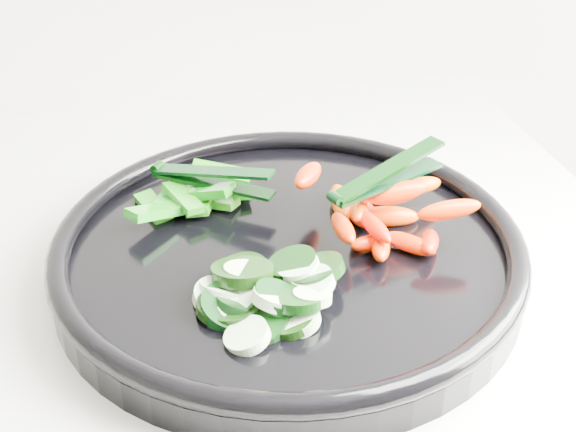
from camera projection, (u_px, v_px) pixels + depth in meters
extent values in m
cylinder|color=black|center=(288.00, 261.00, 0.64)|extent=(0.40, 0.40, 0.02)
torus|color=black|center=(288.00, 242.00, 0.63)|extent=(0.40, 0.40, 0.02)
cylinder|color=black|center=(259.00, 322.00, 0.55)|extent=(0.06, 0.06, 0.03)
cylinder|color=beige|center=(247.00, 336.00, 0.54)|extent=(0.04, 0.04, 0.02)
cylinder|color=black|center=(240.00, 305.00, 0.57)|extent=(0.05, 0.05, 0.02)
cylinder|color=#B6D2A8|center=(223.00, 291.00, 0.58)|extent=(0.05, 0.05, 0.03)
cylinder|color=black|center=(232.00, 307.00, 0.57)|extent=(0.06, 0.06, 0.03)
cylinder|color=beige|center=(216.00, 297.00, 0.57)|extent=(0.04, 0.04, 0.02)
cylinder|color=black|center=(289.00, 319.00, 0.55)|extent=(0.05, 0.05, 0.02)
cylinder|color=beige|center=(296.00, 318.00, 0.55)|extent=(0.05, 0.05, 0.02)
cylinder|color=black|center=(241.00, 276.00, 0.60)|extent=(0.06, 0.06, 0.02)
cylinder|color=beige|center=(248.00, 281.00, 0.59)|extent=(0.05, 0.05, 0.02)
cylinder|color=black|center=(235.00, 307.00, 0.57)|extent=(0.06, 0.06, 0.02)
cylinder|color=#DAEEBE|center=(239.00, 296.00, 0.58)|extent=(0.05, 0.05, 0.01)
cylinder|color=black|center=(222.00, 308.00, 0.56)|extent=(0.05, 0.05, 0.01)
cylinder|color=beige|center=(241.00, 308.00, 0.56)|extent=(0.04, 0.04, 0.02)
cylinder|color=black|center=(235.00, 303.00, 0.57)|extent=(0.04, 0.04, 0.02)
cylinder|color=#D8F2C1|center=(236.00, 302.00, 0.57)|extent=(0.04, 0.04, 0.02)
cylinder|color=black|center=(316.00, 271.00, 0.59)|extent=(0.06, 0.06, 0.03)
cylinder|color=#D2F5C4|center=(314.00, 283.00, 0.57)|extent=(0.04, 0.04, 0.02)
cylinder|color=black|center=(242.00, 272.00, 0.58)|extent=(0.06, 0.06, 0.02)
cylinder|color=#E7FBC9|center=(246.00, 273.00, 0.58)|extent=(0.05, 0.05, 0.02)
cylinder|color=black|center=(278.00, 298.00, 0.56)|extent=(0.05, 0.05, 0.02)
cylinder|color=#DBEDBD|center=(274.00, 299.00, 0.56)|extent=(0.04, 0.03, 0.02)
cylinder|color=black|center=(292.00, 264.00, 0.59)|extent=(0.04, 0.04, 0.02)
cylinder|color=#D7F2C1|center=(299.00, 269.00, 0.59)|extent=(0.04, 0.04, 0.02)
cylinder|color=black|center=(298.00, 299.00, 0.56)|extent=(0.04, 0.04, 0.02)
cylinder|color=beige|center=(312.00, 297.00, 0.56)|extent=(0.03, 0.04, 0.01)
ellipsoid|color=red|center=(373.00, 242.00, 0.63)|extent=(0.04, 0.02, 0.02)
ellipsoid|color=red|center=(410.00, 244.00, 0.63)|extent=(0.04, 0.04, 0.02)
ellipsoid|color=#FF2000|center=(360.00, 215.00, 0.66)|extent=(0.02, 0.05, 0.03)
ellipsoid|color=red|center=(429.00, 242.00, 0.63)|extent=(0.03, 0.05, 0.03)
ellipsoid|color=#FF4500|center=(367.00, 213.00, 0.66)|extent=(0.02, 0.04, 0.02)
ellipsoid|color=#F43000|center=(381.00, 248.00, 0.62)|extent=(0.03, 0.04, 0.02)
ellipsoid|color=#EB5000|center=(389.00, 216.00, 0.66)|extent=(0.06, 0.02, 0.03)
ellipsoid|color=#FF5C00|center=(379.00, 185.00, 0.70)|extent=(0.02, 0.04, 0.02)
ellipsoid|color=#E84D00|center=(341.00, 202.00, 0.68)|extent=(0.02, 0.05, 0.02)
ellipsoid|color=#F21F00|center=(343.00, 228.00, 0.62)|extent=(0.02, 0.05, 0.02)
ellipsoid|color=#EC4E00|center=(395.00, 184.00, 0.68)|extent=(0.02, 0.05, 0.03)
ellipsoid|color=#E85100|center=(360.00, 211.00, 0.64)|extent=(0.03, 0.04, 0.02)
ellipsoid|color=#FF1500|center=(375.00, 227.00, 0.62)|extent=(0.02, 0.05, 0.02)
ellipsoid|color=#FF6700|center=(421.00, 185.00, 0.68)|extent=(0.05, 0.03, 0.02)
ellipsoid|color=#E05100|center=(398.00, 193.00, 0.64)|extent=(0.05, 0.02, 0.03)
ellipsoid|color=#DA0B00|center=(308.00, 175.00, 0.66)|extent=(0.04, 0.05, 0.02)
ellipsoid|color=#EB3100|center=(381.00, 190.00, 0.64)|extent=(0.05, 0.02, 0.02)
ellipsoid|color=#FF3E00|center=(449.00, 210.00, 0.62)|extent=(0.05, 0.02, 0.02)
cube|color=#09620A|center=(202.00, 200.00, 0.69)|extent=(0.04, 0.06, 0.02)
cube|color=#1E6709|center=(219.00, 195.00, 0.70)|extent=(0.06, 0.04, 0.03)
cube|color=#0A720B|center=(237.00, 189.00, 0.71)|extent=(0.02, 0.05, 0.02)
cube|color=#27710A|center=(213.00, 201.00, 0.69)|extent=(0.05, 0.04, 0.01)
cube|color=#15740B|center=(153.00, 207.00, 0.68)|extent=(0.03, 0.05, 0.01)
cube|color=#0A6A0F|center=(168.00, 199.00, 0.69)|extent=(0.03, 0.06, 0.03)
cube|color=#096109|center=(199.00, 192.00, 0.68)|extent=(0.06, 0.05, 0.03)
cube|color=#176509|center=(157.00, 211.00, 0.66)|extent=(0.05, 0.04, 0.02)
cube|color=#0B7412|center=(183.00, 197.00, 0.67)|extent=(0.03, 0.05, 0.01)
cube|color=#146409|center=(221.00, 172.00, 0.71)|extent=(0.06, 0.03, 0.02)
cylinder|color=black|center=(335.00, 198.00, 0.61)|extent=(0.01, 0.01, 0.01)
cube|color=black|center=(388.00, 182.00, 0.64)|extent=(0.11, 0.06, 0.00)
cube|color=black|center=(389.00, 169.00, 0.63)|extent=(0.11, 0.06, 0.02)
cylinder|color=black|center=(157.00, 167.00, 0.70)|extent=(0.01, 0.01, 0.01)
cube|color=black|center=(214.00, 183.00, 0.68)|extent=(0.10, 0.08, 0.00)
cube|color=black|center=(213.00, 172.00, 0.68)|extent=(0.10, 0.08, 0.02)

